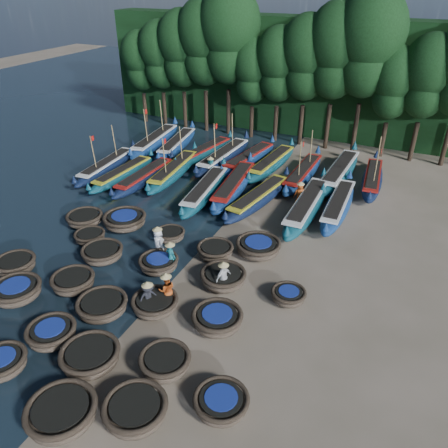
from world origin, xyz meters
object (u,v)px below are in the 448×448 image
at_px(coracle_18, 223,277).
at_px(long_boat_4, 205,190).
at_px(long_boat_2, 145,177).
at_px(coracle_2, 2,363).
at_px(long_boat_10, 177,144).
at_px(long_boat_12, 224,157).
at_px(coracle_3, 62,413).
at_px(coracle_7, 90,356).
at_px(coracle_14, 217,319).
at_px(coracle_20, 85,219).
at_px(long_boat_16, 340,172).
at_px(fisherman_4, 223,277).
at_px(fisherman_5, 211,167).
at_px(coracle_11, 73,281).
at_px(fisherman_1, 171,255).
at_px(long_boat_6, 259,198).
at_px(long_boat_7, 307,206).
at_px(long_boat_14, 272,163).
at_px(long_boat_5, 234,186).
at_px(fisherman_0, 158,242).
at_px(coracle_13, 155,303).
at_px(coracle_17, 159,263).
at_px(coracle_9, 221,402).
at_px(long_boat_0, 107,166).
at_px(fisherman_3, 148,296).
at_px(long_boat_1, 123,174).
at_px(coracle_24, 258,247).
at_px(fisherman_6, 300,193).
at_px(long_boat_13, 249,159).
at_px(fisherman_2, 167,289).
at_px(coracle_21, 125,220).
at_px(coracle_19, 288,295).
at_px(coracle_6, 52,333).
at_px(long_boat_15, 303,174).
at_px(long_boat_3, 174,171).
at_px(coracle_22, 170,235).
at_px(coracle_15, 90,236).
at_px(long_boat_11, 205,152).
at_px(coracle_10, 16,264).
at_px(coracle_16, 102,253).
at_px(coracle_8, 165,362).
at_px(coracle_23, 215,250).

relative_size(coracle_18, long_boat_4, 0.27).
bearing_deg(long_boat_2, coracle_18, -38.74).
xyz_separation_m(coracle_2, long_boat_10, (-5.99, 23.46, 0.12)).
bearing_deg(long_boat_12, coracle_3, -75.42).
distance_m(coracle_3, coracle_7, 2.51).
distance_m(coracle_14, coracle_20, 11.91).
bearing_deg(long_boat_16, long_boat_4, -135.63).
bearing_deg(fisherman_4, fisherman_5, 48.99).
bearing_deg(coracle_14, coracle_11, -175.78).
height_order(long_boat_4, fisherman_1, fisherman_1).
xyz_separation_m(long_boat_6, long_boat_7, (3.17, 0.06, 0.06)).
height_order(coracle_20, long_boat_4, long_boat_4).
bearing_deg(long_boat_7, long_boat_14, 126.38).
xyz_separation_m(long_boat_5, fisherman_0, (-0.47, -8.80, 0.37)).
relative_size(coracle_13, coracle_17, 1.01).
xyz_separation_m(coracle_9, long_boat_7, (-1.16, 15.01, 0.22)).
xyz_separation_m(long_boat_4, fisherman_1, (2.15, -8.05, 0.33)).
bearing_deg(long_boat_0, fisherman_3, -49.52).
height_order(long_boat_1, long_boat_5, long_boat_5).
xyz_separation_m(coracle_7, coracle_24, (3.11, 9.90, 0.01)).
distance_m(long_boat_14, fisherman_6, 5.94).
bearing_deg(coracle_13, long_boat_13, 98.39).
relative_size(coracle_9, fisherman_2, 1.21).
bearing_deg(coracle_21, fisherman_6, 39.87).
bearing_deg(fisherman_6, coracle_19, 70.22).
height_order(coracle_6, long_boat_15, long_boat_15).
relative_size(long_boat_12, fisherman_5, 5.16).
bearing_deg(long_boat_6, long_boat_3, 178.08).
xyz_separation_m(fisherman_2, fisherman_6, (2.66, 12.08, -0.02)).
height_order(long_boat_2, long_boat_3, long_boat_3).
height_order(coracle_22, long_boat_14, long_boat_14).
height_order(coracle_7, long_boat_6, long_boat_6).
distance_m(coracle_21, fisherman_2, 7.70).
xyz_separation_m(coracle_3, coracle_15, (-6.70, 9.46, -0.11)).
xyz_separation_m(coracle_9, long_boat_16, (-0.43, 21.20, 0.23)).
relative_size(long_boat_11, fisherman_2, 4.22).
xyz_separation_m(long_boat_2, fisherman_3, (7.80, -11.33, 0.27)).
bearing_deg(fisherman_2, coracle_9, 102.87).
relative_size(coracle_11, coracle_19, 1.28).
bearing_deg(coracle_10, long_boat_1, 99.11).
xyz_separation_m(long_boat_5, long_boat_15, (3.70, 4.04, -0.04)).
relative_size(coracle_19, long_boat_12, 0.19).
bearing_deg(long_boat_1, coracle_16, -57.32).
bearing_deg(coracle_8, coracle_14, 75.35).
relative_size(coracle_19, coracle_23, 0.69).
relative_size(coracle_7, long_boat_10, 0.31).
bearing_deg(long_boat_14, long_boat_13, -179.97).
height_order(coracle_11, long_boat_2, long_boat_2).
height_order(coracle_8, coracle_20, coracle_8).
height_order(long_boat_7, long_boat_14, long_boat_7).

